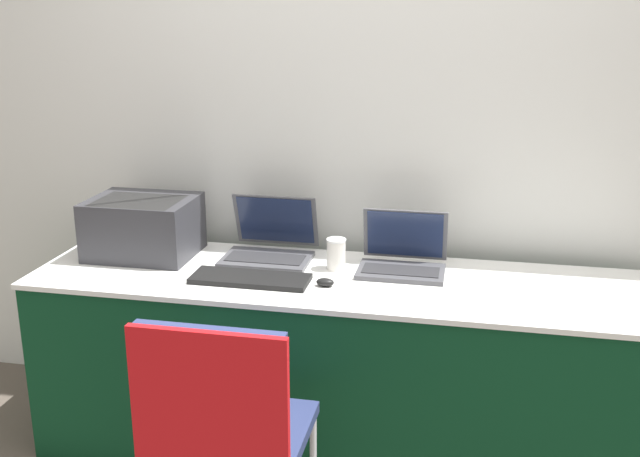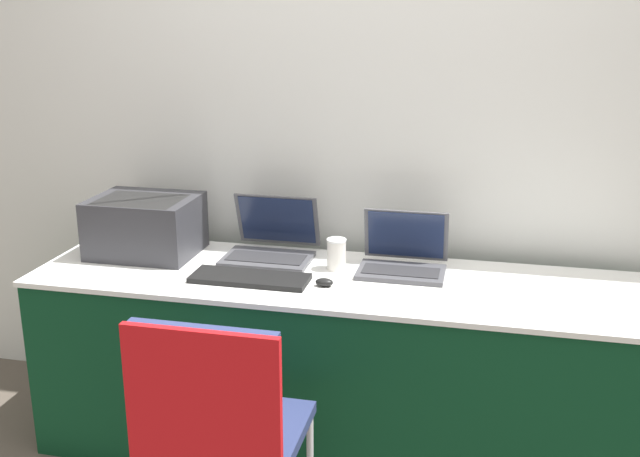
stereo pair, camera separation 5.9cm
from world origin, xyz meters
TOP-DOWN VIEW (x-y plane):
  - wall_back at (0.00, 0.74)m, footprint 8.00×0.05m
  - table at (0.00, 0.31)m, footprint 2.39×0.64m
  - printer at (-0.86, 0.41)m, footprint 0.42×0.33m
  - laptop_left at (-0.34, 0.49)m, footprint 0.35×0.32m
  - laptop_right at (0.20, 0.44)m, footprint 0.33×0.26m
  - external_keyboard at (-0.34, 0.20)m, footprint 0.44×0.16m
  - coffee_cup at (-0.05, 0.40)m, footprint 0.08×0.08m
  - mouse at (-0.06, 0.21)m, footprint 0.07×0.04m
  - chair at (-0.22, -0.47)m, footprint 0.45×0.47m

SIDE VIEW (x-z plane):
  - table at x=0.00m, z-range 0.00..0.74m
  - chair at x=-0.22m, z-range 0.11..1.00m
  - external_keyboard at x=-0.34m, z-range 0.74..0.76m
  - mouse at x=-0.06m, z-range 0.74..0.77m
  - laptop_right at x=0.20m, z-range 0.68..0.90m
  - laptop_left at x=-0.34m, z-range 0.67..0.91m
  - coffee_cup at x=-0.05m, z-range 0.74..0.86m
  - printer at x=-0.86m, z-range 0.75..0.99m
  - wall_back at x=0.00m, z-range 0.00..2.60m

